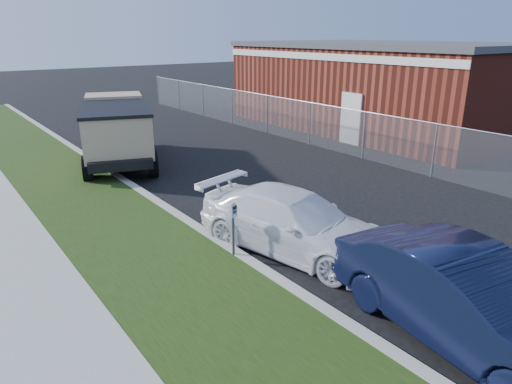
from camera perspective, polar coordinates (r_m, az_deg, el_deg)
ground at (r=11.44m, az=8.68°, el=-4.67°), size 120.00×120.00×0.00m
streetside at (r=10.48m, az=-22.27°, el=-7.89°), size 6.12×50.00×0.15m
chainlink_fence at (r=19.95m, az=6.79°, el=9.50°), size 0.06×30.06×30.00m
brick_building at (r=24.92m, az=15.58°, el=12.88°), size 9.20×14.20×4.17m
parking_meter at (r=9.46m, az=-2.89°, el=-3.24°), size 0.18×0.14×1.20m
white_wagon at (r=10.10m, az=4.53°, el=-3.69°), size 2.93×4.91×1.33m
navy_sedan at (r=7.82m, az=24.95°, el=-12.18°), size 2.21×4.75×1.51m
dump_truck at (r=17.78m, az=-17.03°, el=7.71°), size 3.96×6.23×2.30m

